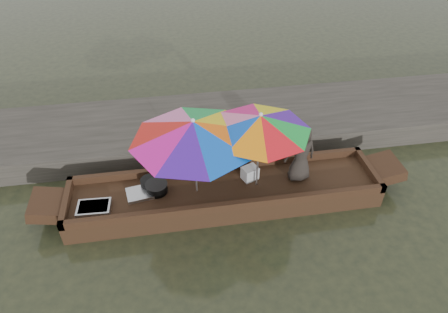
{
  "coord_description": "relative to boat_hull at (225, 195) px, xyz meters",
  "views": [
    {
      "loc": [
        -0.88,
        -5.3,
        5.32
      ],
      "look_at": [
        0.0,
        0.1,
        1.0
      ],
      "focal_mm": 32.0,
      "sensor_mm": 36.0,
      "label": 1
    }
  ],
  "objects": [
    {
      "name": "water",
      "position": [
        0.0,
        0.0,
        -0.17
      ],
      "size": [
        80.0,
        80.0,
        0.0
      ],
      "primitive_type": "plane",
      "color": "black",
      "rests_on": "ground"
    },
    {
      "name": "dock",
      "position": [
        0.0,
        2.2,
        0.08
      ],
      "size": [
        22.0,
        2.2,
        0.5
      ],
      "primitive_type": "cube",
      "color": "#2D2B26",
      "rests_on": "ground"
    },
    {
      "name": "boat_hull",
      "position": [
        0.0,
        0.0,
        0.0
      ],
      "size": [
        5.67,
        1.2,
        0.35
      ],
      "primitive_type": "cube",
      "color": "#372617",
      "rests_on": "water"
    },
    {
      "name": "cooking_pot",
      "position": [
        -1.35,
        0.25,
        0.26
      ],
      "size": [
        0.33,
        0.33,
        0.18
      ],
      "primitive_type": "cylinder",
      "color": "black",
      "rests_on": "boat_hull"
    },
    {
      "name": "tray_crayfish",
      "position": [
        -2.31,
        -0.19,
        0.22
      ],
      "size": [
        0.58,
        0.41,
        0.09
      ],
      "primitive_type": "cube",
      "rotation": [
        0.0,
        0.0,
        -0.05
      ],
      "color": "silver",
      "rests_on": "boat_hull"
    },
    {
      "name": "tray_scallop",
      "position": [
        -1.49,
        0.07,
        0.21
      ],
      "size": [
        0.62,
        0.48,
        0.06
      ],
      "primitive_type": "cube",
      "rotation": [
        0.0,
        0.0,
        0.17
      ],
      "color": "silver",
      "rests_on": "boat_hull"
    },
    {
      "name": "charcoal_grill",
      "position": [
        -1.23,
        0.09,
        0.26
      ],
      "size": [
        0.38,
        0.38,
        0.18
      ],
      "primitive_type": "cylinder",
      "color": "black",
      "rests_on": "boat_hull"
    },
    {
      "name": "supply_bag",
      "position": [
        0.5,
        0.18,
        0.3
      ],
      "size": [
        0.34,
        0.31,
        0.26
      ],
      "primitive_type": "cube",
      "rotation": [
        0.0,
        0.0,
        0.38
      ],
      "color": "silver",
      "rests_on": "boat_hull"
    },
    {
      "name": "vendor",
      "position": [
        1.4,
        0.07,
        0.75
      ],
      "size": [
        0.6,
        0.42,
        1.16
      ],
      "primitive_type": "imported",
      "rotation": [
        0.0,
        0.0,
        3.22
      ],
      "color": "#282420",
      "rests_on": "boat_hull"
    },
    {
      "name": "umbrella_bow",
      "position": [
        -0.51,
        0.0,
        0.95
      ],
      "size": [
        2.37,
        2.37,
        1.55
      ],
      "primitive_type": null,
      "rotation": [
        0.0,
        0.0,
        0.12
      ],
      "color": "yellow",
      "rests_on": "boat_hull"
    },
    {
      "name": "umbrella_stern",
      "position": [
        0.59,
        0.0,
        0.95
      ],
      "size": [
        1.89,
        1.89,
        1.55
      ],
      "primitive_type": null,
      "rotation": [
        0.0,
        0.0,
        -0.1
      ],
      "color": "#4B14A5",
      "rests_on": "boat_hull"
    }
  ]
}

